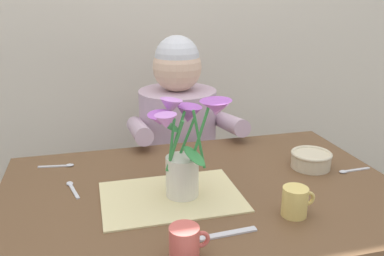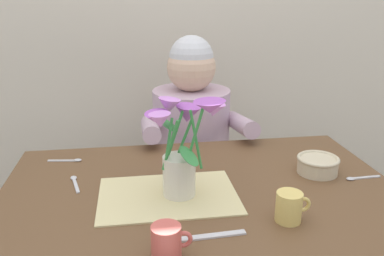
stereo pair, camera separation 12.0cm
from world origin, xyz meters
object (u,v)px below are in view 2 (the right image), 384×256
(coffee_cup, at_px, (167,242))
(tea_cup, at_px, (289,207))
(dinner_knife, at_px, (208,236))
(flower_vase, at_px, (182,144))
(ceramic_bowl, at_px, (318,164))
(seated_person, at_px, (192,162))

(coffee_cup, distance_m, tea_cup, 0.34)
(dinner_knife, distance_m, tea_cup, 0.23)
(flower_vase, height_order, coffee_cup, flower_vase)
(coffee_cup, xyz_separation_m, tea_cup, (0.33, 0.11, 0.00))
(ceramic_bowl, xyz_separation_m, tea_cup, (-0.20, -0.27, 0.01))
(flower_vase, height_order, dinner_knife, flower_vase)
(ceramic_bowl, bearing_deg, flower_vase, -168.86)
(ceramic_bowl, bearing_deg, coffee_cup, -144.68)
(flower_vase, bearing_deg, tea_cup, -34.48)
(seated_person, height_order, ceramic_bowl, seated_person)
(coffee_cup, bearing_deg, seated_person, 78.27)
(dinner_knife, relative_size, tea_cup, 2.04)
(ceramic_bowl, height_order, dinner_knife, ceramic_bowl)
(seated_person, xyz_separation_m, ceramic_bowl, (0.34, -0.56, 0.21))
(seated_person, distance_m, dinner_knife, 0.89)
(seated_person, relative_size, coffee_cup, 12.20)
(ceramic_bowl, relative_size, coffee_cup, 1.46)
(flower_vase, bearing_deg, dinner_knife, -80.96)
(flower_vase, relative_size, ceramic_bowl, 2.25)
(seated_person, bearing_deg, dinner_knife, -99.91)
(seated_person, bearing_deg, ceramic_bowl, -62.95)
(dinner_knife, relative_size, coffee_cup, 2.04)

